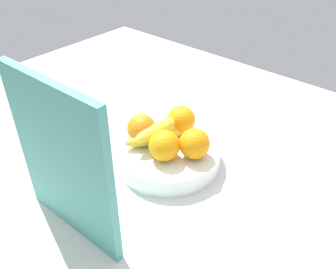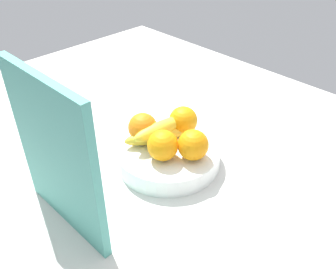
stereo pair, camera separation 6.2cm
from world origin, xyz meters
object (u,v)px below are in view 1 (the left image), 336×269
object	(u,v)px
orange_center	(142,129)
banana_bunch	(158,133)
fruit_bowl	(168,154)
cutting_board	(63,163)
orange_back_left	(164,146)
orange_front_right	(181,120)
orange_front_left	(194,144)

from	to	relation	value
orange_center	banana_bunch	world-z (taller)	orange_center
fruit_bowl	banana_bunch	size ratio (longest dim) A/B	1.53
orange_center	cutting_board	distance (cm)	29.78
orange_center	orange_back_left	distance (cm)	9.62
orange_center	orange_front_right	bearing A→B (deg)	-117.21
orange_center	cutting_board	world-z (taller)	cutting_board
fruit_bowl	orange_front_left	xyz separation A→B (cm)	(-7.50, -1.37, 6.47)
cutting_board	orange_back_left	bearing A→B (deg)	-98.38
orange_front_right	orange_center	bearing A→B (deg)	62.79
fruit_bowl	cutting_board	xyz separation A→B (cm)	(0.92, 30.12, 15.45)
orange_front_left	orange_front_right	xyz separation A→B (cm)	(9.41, -6.34, 0.00)
cutting_board	fruit_bowl	bearing A→B (deg)	-92.96
fruit_bowl	orange_back_left	bearing A→B (deg)	119.60
banana_bunch	orange_front_right	bearing A→B (deg)	-101.16
fruit_bowl	orange_front_right	world-z (taller)	orange_front_right
orange_back_left	orange_front_left	bearing A→B (deg)	-133.10
fruit_bowl	banana_bunch	bearing A→B (deg)	2.12
fruit_bowl	banana_bunch	xyz separation A→B (cm)	(3.46, 0.13, 5.65)
orange_front_left	banana_bunch	distance (cm)	11.09
orange_front_left	banana_bunch	bearing A→B (deg)	7.79
banana_bunch	cutting_board	bearing A→B (deg)	94.83
orange_center	banana_bunch	size ratio (longest dim) A/B	0.43
orange_back_left	orange_center	bearing A→B (deg)	-10.29
orange_back_left	cutting_board	bearing A→B (deg)	82.83
orange_front_left	cutting_board	distance (cm)	33.82
orange_front_left	orange_back_left	bearing A→B (deg)	46.90
orange_front_right	orange_center	world-z (taller)	same
orange_front_right	banana_bunch	distance (cm)	8.03
orange_front_left	orange_front_right	size ratio (longest dim) A/B	1.00
orange_front_right	fruit_bowl	bearing A→B (deg)	103.92
orange_front_left	cutting_board	world-z (taller)	cutting_board
cutting_board	orange_center	bearing A→B (deg)	-78.61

